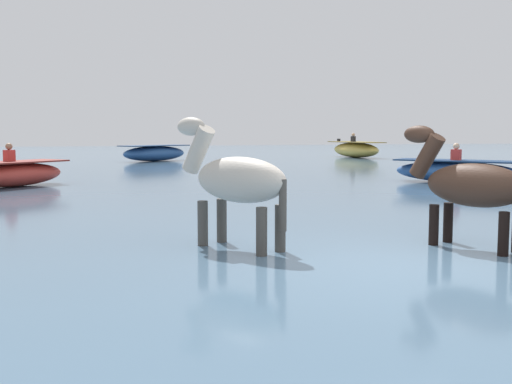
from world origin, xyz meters
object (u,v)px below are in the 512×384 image
(boat_distant_east, at_px, (155,153))
(boat_distant_west, at_px, (356,150))
(horse_trailing_dark_bay, at_px, (470,189))
(horse_lead_pinto, at_px, (236,183))
(boat_far_offshore, at_px, (13,174))
(boat_near_starboard, at_px, (456,171))

(boat_distant_east, height_order, boat_distant_west, boat_distant_west)
(horse_trailing_dark_bay, xyz_separation_m, boat_distant_east, (-1.34, 23.79, -0.37))
(horse_lead_pinto, relative_size, boat_distant_east, 0.55)
(horse_lead_pinto, xyz_separation_m, boat_distant_west, (12.57, 24.31, -0.38))
(horse_lead_pinto, height_order, boat_distant_east, horse_lead_pinto)
(boat_far_offshore, height_order, boat_distant_west, boat_distant_west)
(horse_lead_pinto, height_order, boat_near_starboard, horse_lead_pinto)
(boat_distant_east, bearing_deg, horse_trailing_dark_bay, -86.77)
(boat_distant_west, bearing_deg, boat_distant_east, -173.37)
(boat_distant_east, bearing_deg, boat_distant_west, 6.63)
(horse_lead_pinto, height_order, boat_distant_west, horse_lead_pinto)
(boat_distant_west, bearing_deg, horse_lead_pinto, -117.35)
(boat_far_offshore, bearing_deg, horse_trailing_dark_bay, -59.12)
(horse_lead_pinto, height_order, horse_trailing_dark_bay, horse_lead_pinto)
(horse_trailing_dark_bay, xyz_separation_m, boat_far_offshore, (-6.45, 10.78, -0.41))
(horse_trailing_dark_bay, bearing_deg, horse_lead_pinto, 164.61)
(horse_trailing_dark_bay, height_order, boat_near_starboard, horse_trailing_dark_bay)
(boat_near_starboard, height_order, boat_far_offshore, boat_far_offshore)
(boat_near_starboard, distance_m, boat_distant_east, 16.48)
(boat_distant_east, distance_m, boat_distant_west, 11.17)
(horse_trailing_dark_bay, xyz_separation_m, boat_near_starboard, (5.50, 8.80, -0.42))
(boat_far_offshore, distance_m, boat_distant_west, 21.61)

